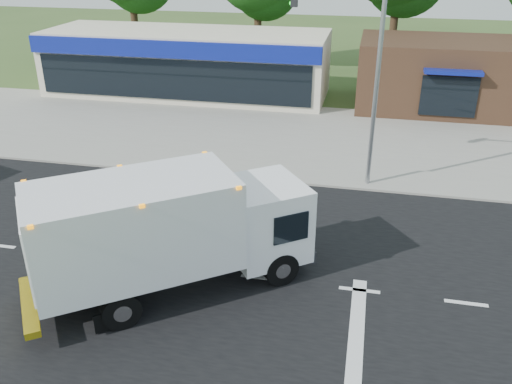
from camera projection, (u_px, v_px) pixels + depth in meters
ground at (260, 278)px, 16.55m from camera, size 120.00×120.00×0.00m
road_asphalt at (260, 278)px, 16.55m from camera, size 60.00×14.00×0.02m
sidewalk at (298, 172)px, 23.76m from camera, size 60.00×2.40×0.12m
parking_apron at (313, 131)px, 28.90m from camera, size 60.00×9.00×0.02m
lane_markings at (298, 311)px, 15.10m from camera, size 55.20×7.00×0.01m
ems_box_truck at (167, 228)px, 15.15m from camera, size 8.08×6.86×3.62m
emergency_worker at (64, 272)px, 15.26m from camera, size 0.68×0.75×1.82m
retail_strip_mall at (187, 62)px, 34.98m from camera, size 18.00×6.20×4.00m
brown_storefront at (445, 75)px, 32.00m from camera, size 10.00×6.70×4.00m
traffic_signal_pole at (361, 67)px, 20.69m from camera, size 3.51×0.25×8.00m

